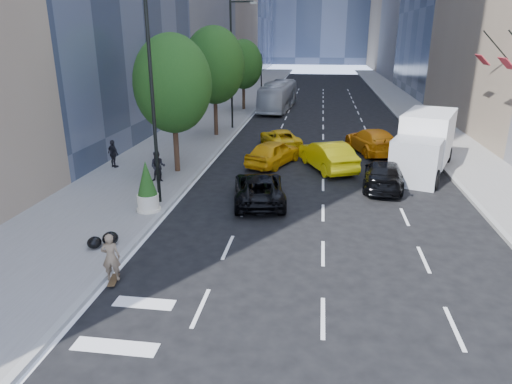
# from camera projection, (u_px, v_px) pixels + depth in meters

# --- Properties ---
(ground) EXTENTS (160.00, 160.00, 0.00)m
(ground) POSITION_uv_depth(u_px,v_px,m) (295.00, 251.00, 16.58)
(ground) COLOR black
(ground) RESTS_ON ground
(sidewalk_left) EXTENTS (6.00, 120.00, 0.15)m
(sidewalk_left) POSITION_uv_depth(u_px,v_px,m) (223.00, 112.00, 45.81)
(sidewalk_left) COLOR slate
(sidewalk_left) RESTS_ON ground
(sidewalk_right) EXTENTS (4.00, 120.00, 0.15)m
(sidewalk_right) POSITION_uv_depth(u_px,v_px,m) (419.00, 117.00, 43.33)
(sidewalk_right) COLOR slate
(sidewalk_right) RESTS_ON ground
(lamp_near) EXTENTS (2.13, 0.22, 10.00)m
(lamp_near) POSITION_uv_depth(u_px,v_px,m) (155.00, 76.00, 19.25)
(lamp_near) COLOR black
(lamp_near) RESTS_ON sidewalk_left
(lamp_far) EXTENTS (2.13, 0.22, 10.00)m
(lamp_far) POSITION_uv_depth(u_px,v_px,m) (233.00, 57.00, 36.10)
(lamp_far) COLOR black
(lamp_far) RESTS_ON sidewalk_left
(tree_near) EXTENTS (4.20, 4.20, 7.46)m
(tree_near) POSITION_uv_depth(u_px,v_px,m) (173.00, 84.00, 24.32)
(tree_near) COLOR #302112
(tree_near) RESTS_ON sidewalk_left
(tree_mid) EXTENTS (4.50, 4.50, 7.99)m
(tree_mid) POSITION_uv_depth(u_px,v_px,m) (214.00, 66.00, 33.57)
(tree_mid) COLOR #302112
(tree_mid) RESTS_ON sidewalk_left
(tree_far) EXTENTS (3.90, 3.90, 6.92)m
(tree_far) POSITION_uv_depth(u_px,v_px,m) (243.00, 64.00, 45.96)
(tree_far) COLOR #302112
(tree_far) RESTS_ON sidewalk_left
(traffic_signal) EXTENTS (2.48, 0.53, 5.20)m
(traffic_signal) POSITION_uv_depth(u_px,v_px,m) (261.00, 64.00, 53.47)
(traffic_signal) COLOR black
(traffic_signal) RESTS_ON sidewalk_left
(skateboarder) EXTENTS (0.64, 0.48, 1.58)m
(skateboarder) POSITION_uv_depth(u_px,v_px,m) (111.00, 260.00, 14.24)
(skateboarder) COLOR #77624A
(skateboarder) RESTS_ON ground
(black_sedan_lincoln) EXTENTS (3.03, 5.18, 1.36)m
(black_sedan_lincoln) POSITION_uv_depth(u_px,v_px,m) (259.00, 188.00, 21.30)
(black_sedan_lincoln) COLOR black
(black_sedan_lincoln) RESTS_ON ground
(black_sedan_mercedes) EXTENTS (2.58, 5.06, 1.41)m
(black_sedan_mercedes) POSITION_uv_depth(u_px,v_px,m) (384.00, 174.00, 23.31)
(black_sedan_mercedes) COLOR black
(black_sedan_mercedes) RESTS_ON ground
(taxi_a) EXTENTS (3.38, 4.85, 1.53)m
(taxi_a) POSITION_uv_depth(u_px,v_px,m) (273.00, 153.00, 27.35)
(taxi_a) COLOR orange
(taxi_a) RESTS_ON ground
(taxi_b) EXTENTS (3.61, 5.31, 1.66)m
(taxi_b) POSITION_uv_depth(u_px,v_px,m) (327.00, 155.00, 26.50)
(taxi_b) COLOR yellow
(taxi_b) RESTS_ON ground
(taxi_c) EXTENTS (3.56, 4.97, 1.26)m
(taxi_c) POSITION_uv_depth(u_px,v_px,m) (280.00, 138.00, 31.80)
(taxi_c) COLOR #EBB70C
(taxi_c) RESTS_ON ground
(taxi_d) EXTENTS (3.70, 5.92, 1.60)m
(taxi_d) POSITION_uv_depth(u_px,v_px,m) (372.00, 141.00, 30.28)
(taxi_d) COLOR orange
(taxi_d) RESTS_ON ground
(city_bus) EXTENTS (3.20, 10.54, 2.89)m
(city_bus) POSITION_uv_depth(u_px,v_px,m) (278.00, 96.00, 47.30)
(city_bus) COLOR #BBBEC2
(city_bus) RESTS_ON ground
(box_truck) EXTENTS (4.71, 7.35, 3.31)m
(box_truck) POSITION_uv_depth(u_px,v_px,m) (424.00, 143.00, 25.69)
(box_truck) COLOR silver
(box_truck) RESTS_ON ground
(pedestrian_a) EXTENTS (0.85, 0.70, 1.63)m
(pedestrian_a) POSITION_uv_depth(u_px,v_px,m) (158.00, 166.00, 23.75)
(pedestrian_a) COLOR black
(pedestrian_a) RESTS_ON sidewalk_left
(pedestrian_b) EXTENTS (1.01, 0.84, 1.61)m
(pedestrian_b) POSITION_uv_depth(u_px,v_px,m) (113.00, 154.00, 26.30)
(pedestrian_b) COLOR black
(pedestrian_b) RESTS_ON sidewalk_left
(planter_shrub) EXTENTS (0.94, 0.94, 2.25)m
(planter_shrub) POSITION_uv_depth(u_px,v_px,m) (147.00, 187.00, 19.70)
(planter_shrub) COLOR beige
(planter_shrub) RESTS_ON sidewalk_left
(garbage_bags) EXTENTS (0.99, 0.95, 0.49)m
(garbage_bags) POSITION_uv_depth(u_px,v_px,m) (104.00, 240.00, 16.61)
(garbage_bags) COLOR black
(garbage_bags) RESTS_ON sidewalk_left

